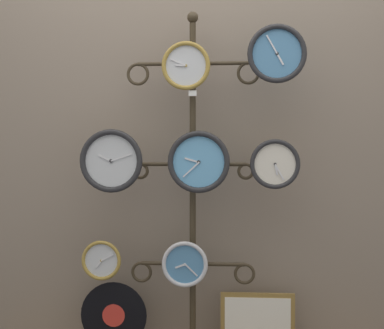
{
  "coord_description": "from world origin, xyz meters",
  "views": [
    {
      "loc": [
        0.2,
        -2.34,
        1.1
      ],
      "look_at": [
        0.0,
        0.36,
        1.02
      ],
      "focal_mm": 50.0,
      "sensor_mm": 36.0,
      "label": 1
    }
  ],
  "objects_px": {
    "clock_middle_left": "(111,161)",
    "vinyl_record": "(114,315)",
    "clock_top_right": "(277,54)",
    "clock_middle_right": "(275,164)",
    "picture_frame": "(257,322)",
    "display_stand": "(193,251)",
    "clock_bottom_left": "(102,260)",
    "clock_middle_center": "(199,162)",
    "clock_top_center": "(186,66)",
    "clock_bottom_center": "(185,264)"
  },
  "relations": [
    {
      "from": "clock_top_center",
      "to": "clock_top_right",
      "type": "xyz_separation_m",
      "value": [
        0.45,
        -0.03,
        0.05
      ]
    },
    {
      "from": "clock_top_center",
      "to": "picture_frame",
      "type": "height_order",
      "value": "clock_top_center"
    },
    {
      "from": "clock_middle_center",
      "to": "vinyl_record",
      "type": "height_order",
      "value": "clock_middle_center"
    },
    {
      "from": "display_stand",
      "to": "clock_top_right",
      "type": "xyz_separation_m",
      "value": [
        0.42,
        -0.11,
        1.0
      ]
    },
    {
      "from": "clock_bottom_center",
      "to": "picture_frame",
      "type": "xyz_separation_m",
      "value": [
        0.37,
        0.08,
        -0.31
      ]
    },
    {
      "from": "display_stand",
      "to": "clock_bottom_left",
      "type": "bearing_deg",
      "value": -169.68
    },
    {
      "from": "clock_middle_right",
      "to": "picture_frame",
      "type": "xyz_separation_m",
      "value": [
        -0.08,
        0.07,
        -0.82
      ]
    },
    {
      "from": "clock_top_center",
      "to": "clock_bottom_left",
      "type": "height_order",
      "value": "clock_top_center"
    },
    {
      "from": "clock_middle_left",
      "to": "display_stand",
      "type": "bearing_deg",
      "value": 15.18
    },
    {
      "from": "picture_frame",
      "to": "clock_top_center",
      "type": "bearing_deg",
      "value": -167.62
    },
    {
      "from": "clock_bottom_center",
      "to": "clock_middle_center",
      "type": "bearing_deg",
      "value": -11.23
    },
    {
      "from": "clock_bottom_center",
      "to": "picture_frame",
      "type": "distance_m",
      "value": 0.49
    },
    {
      "from": "clock_middle_center",
      "to": "picture_frame",
      "type": "relative_size",
      "value": 0.82
    },
    {
      "from": "picture_frame",
      "to": "clock_middle_left",
      "type": "bearing_deg",
      "value": -171.75
    },
    {
      "from": "clock_top_center",
      "to": "picture_frame",
      "type": "bearing_deg",
      "value": 12.38
    },
    {
      "from": "display_stand",
      "to": "clock_middle_right",
      "type": "distance_m",
      "value": 0.62
    },
    {
      "from": "clock_middle_left",
      "to": "clock_middle_right",
      "type": "xyz_separation_m",
      "value": [
        0.82,
        0.03,
        -0.02
      ]
    },
    {
      "from": "clock_middle_left",
      "to": "clock_bottom_center",
      "type": "xyz_separation_m",
      "value": [
        0.37,
        0.03,
        -0.52
      ]
    },
    {
      "from": "clock_top_center",
      "to": "picture_frame",
      "type": "relative_size",
      "value": 0.64
    },
    {
      "from": "display_stand",
      "to": "clock_top_center",
      "type": "height_order",
      "value": "display_stand"
    },
    {
      "from": "clock_top_center",
      "to": "clock_middle_center",
      "type": "xyz_separation_m",
      "value": [
        0.06,
        -0.01,
        -0.48
      ]
    },
    {
      "from": "clock_top_right",
      "to": "clock_middle_right",
      "type": "bearing_deg",
      "value": 97.21
    },
    {
      "from": "clock_top_right",
      "to": "clock_middle_right",
      "type": "xyz_separation_m",
      "value": [
        -0.0,
        0.03,
        -0.54
      ]
    },
    {
      "from": "clock_middle_center",
      "to": "vinyl_record",
      "type": "relative_size",
      "value": 0.9
    },
    {
      "from": "clock_middle_right",
      "to": "clock_top_center",
      "type": "bearing_deg",
      "value": -179.25
    },
    {
      "from": "clock_middle_left",
      "to": "vinyl_record",
      "type": "distance_m",
      "value": 0.81
    },
    {
      "from": "clock_bottom_center",
      "to": "vinyl_record",
      "type": "bearing_deg",
      "value": 172.61
    },
    {
      "from": "display_stand",
      "to": "clock_bottom_left",
      "type": "relative_size",
      "value": 8.82
    },
    {
      "from": "display_stand",
      "to": "clock_middle_right",
      "type": "relative_size",
      "value": 7.25
    },
    {
      "from": "clock_middle_left",
      "to": "picture_frame",
      "type": "xyz_separation_m",
      "value": [
        0.74,
        0.11,
        -0.83
      ]
    },
    {
      "from": "clock_middle_center",
      "to": "clock_bottom_left",
      "type": "bearing_deg",
      "value": 178.81
    },
    {
      "from": "clock_bottom_left",
      "to": "clock_bottom_center",
      "type": "xyz_separation_m",
      "value": [
        0.43,
        0.0,
        -0.01
      ]
    },
    {
      "from": "display_stand",
      "to": "clock_middle_center",
      "type": "bearing_deg",
      "value": -68.66
    },
    {
      "from": "display_stand",
      "to": "clock_top_right",
      "type": "height_order",
      "value": "display_stand"
    },
    {
      "from": "clock_middle_right",
      "to": "clock_bottom_left",
      "type": "xyz_separation_m",
      "value": [
        -0.88,
        -0.01,
        -0.49
      ]
    },
    {
      "from": "clock_top_center",
      "to": "clock_middle_left",
      "type": "distance_m",
      "value": 0.61
    },
    {
      "from": "clock_top_center",
      "to": "clock_top_right",
      "type": "bearing_deg",
      "value": -3.71
    },
    {
      "from": "vinyl_record",
      "to": "picture_frame",
      "type": "distance_m",
      "value": 0.75
    },
    {
      "from": "clock_middle_left",
      "to": "vinyl_record",
      "type": "height_order",
      "value": "clock_middle_left"
    },
    {
      "from": "clock_bottom_center",
      "to": "vinyl_record",
      "type": "distance_m",
      "value": 0.47
    },
    {
      "from": "clock_top_center",
      "to": "clock_middle_center",
      "type": "distance_m",
      "value": 0.49
    },
    {
      "from": "display_stand",
      "to": "clock_bottom_left",
      "type": "xyz_separation_m",
      "value": [
        -0.46,
        -0.08,
        -0.04
      ]
    },
    {
      "from": "display_stand",
      "to": "vinyl_record",
      "type": "xyz_separation_m",
      "value": [
        -0.41,
        -0.03,
        -0.33
      ]
    },
    {
      "from": "clock_top_right",
      "to": "display_stand",
      "type": "bearing_deg",
      "value": 165.19
    },
    {
      "from": "clock_middle_center",
      "to": "clock_middle_right",
      "type": "distance_m",
      "value": 0.38
    },
    {
      "from": "clock_top_center",
      "to": "clock_bottom_center",
      "type": "xyz_separation_m",
      "value": [
        -0.01,
        0.0,
        -1.0
      ]
    },
    {
      "from": "clock_bottom_center",
      "to": "vinyl_record",
      "type": "height_order",
      "value": "clock_bottom_center"
    },
    {
      "from": "clock_middle_center",
      "to": "picture_frame",
      "type": "bearing_deg",
      "value": 17.12
    },
    {
      "from": "clock_top_right",
      "to": "clock_middle_left",
      "type": "bearing_deg",
      "value": 179.87
    },
    {
      "from": "clock_top_center",
      "to": "clock_top_right",
      "type": "distance_m",
      "value": 0.45
    }
  ]
}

